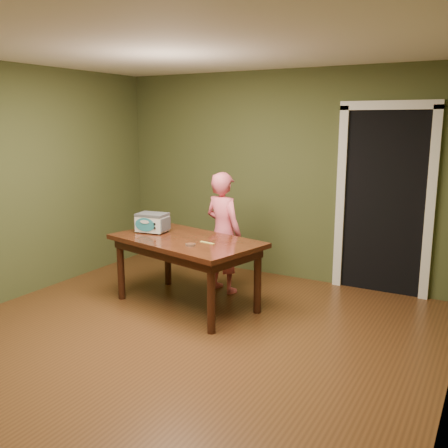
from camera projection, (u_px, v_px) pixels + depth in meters
name	position (u px, v px, depth m)	size (l,w,h in m)	color
floor	(166.00, 348.00, 4.42)	(5.00, 5.00, 0.00)	#593419
room_shell	(161.00, 155.00, 4.08)	(4.52, 5.02, 2.61)	#454C28
doorway	(389.00, 200.00, 5.96)	(1.10, 0.66, 2.25)	black
dining_table	(186.00, 248.00, 5.33)	(1.76, 1.23, 0.75)	black
toy_oven	(152.00, 222.00, 5.59)	(0.37, 0.28, 0.22)	#4C4F54
baking_pan	(190.00, 245.00, 5.00)	(0.10, 0.10, 0.02)	silver
spatula	(207.00, 243.00, 5.11)	(0.18, 0.03, 0.01)	#D0CD5A
child	(223.00, 232.00, 5.81)	(0.51, 0.34, 1.41)	#E75F73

